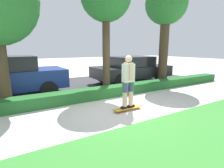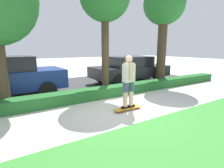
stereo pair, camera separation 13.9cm
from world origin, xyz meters
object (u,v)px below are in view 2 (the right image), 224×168
object	(u,v)px
skateboard	(128,108)
parked_car_front	(6,77)
parked_car_middle	(130,69)
skater_person	(129,81)
tree_far	(164,8)

from	to	relation	value
skateboard	parked_car_front	xyz separation A→B (m)	(-3.10, 3.52, 0.76)
parked_car_middle	parked_car_front	bearing A→B (deg)	-179.91
skateboard	skater_person	bearing A→B (deg)	-172.87
parked_car_front	parked_car_middle	bearing A→B (deg)	-2.49
skateboard	tree_far	size ratio (longest dim) A/B	0.19
parked_car_front	parked_car_middle	size ratio (longest dim) A/B	0.98
parked_car_front	parked_car_middle	xyz separation A→B (m)	(5.84, -0.04, -0.05)
skater_person	tree_far	distance (m)	5.21
parked_car_front	skater_person	bearing A→B (deg)	-50.67
tree_far	parked_car_front	size ratio (longest dim) A/B	1.19
skater_person	parked_car_front	size ratio (longest dim) A/B	0.38
tree_far	parked_car_middle	size ratio (longest dim) A/B	1.17
skateboard	parked_car_front	bearing A→B (deg)	131.44
skater_person	parked_car_middle	xyz separation A→B (m)	(2.74, 3.48, -0.16)
skater_person	parked_car_front	xyz separation A→B (m)	(-3.10, 3.52, -0.11)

